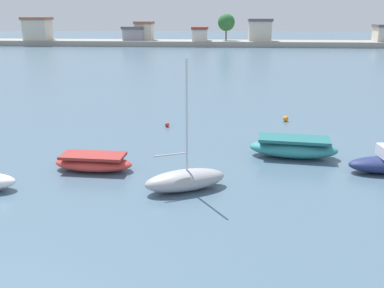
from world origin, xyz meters
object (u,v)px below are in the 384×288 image
(moored_boat_3, at_px, (185,180))
(mooring_buoy_1, at_px, (286,119))
(moored_boat_4, at_px, (293,148))
(mooring_buoy_0, at_px, (167,125))
(moored_boat_2, at_px, (93,163))

(moored_boat_3, relative_size, mooring_buoy_1, 14.44)
(moored_boat_4, relative_size, mooring_buoy_1, 12.15)
(moored_boat_4, height_order, mooring_buoy_0, moored_boat_4)
(moored_boat_2, distance_m, moored_boat_4, 11.62)
(moored_boat_2, bearing_deg, mooring_buoy_1, 47.13)
(moored_boat_2, height_order, moored_boat_3, moored_boat_3)
(moored_boat_2, relative_size, moored_boat_3, 0.69)
(moored_boat_2, distance_m, moored_boat_3, 5.71)
(moored_boat_4, height_order, mooring_buoy_1, moored_boat_4)
(mooring_buoy_1, bearing_deg, moored_boat_4, -94.74)
(moored_boat_3, xyz_separation_m, mooring_buoy_0, (-2.49, 11.68, -0.36))
(moored_boat_4, xyz_separation_m, mooring_buoy_0, (-8.44, 6.29, -0.40))
(moored_boat_3, bearing_deg, moored_boat_4, 17.26)
(moored_boat_2, height_order, moored_boat_4, moored_boat_4)
(moored_boat_3, bearing_deg, mooring_buoy_0, 77.09)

